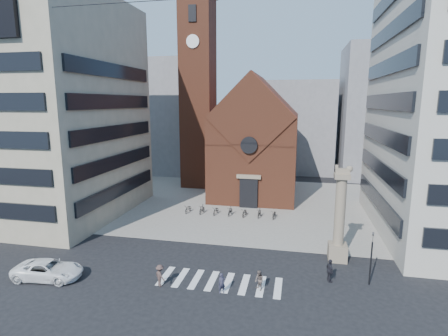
{
  "coord_description": "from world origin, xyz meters",
  "views": [
    {
      "loc": [
        6.15,
        -27.79,
        13.97
      ],
      "look_at": [
        -1.46,
        8.0,
        7.04
      ],
      "focal_mm": 28.0,
      "sensor_mm": 36.0,
      "label": 1
    }
  ],
  "objects_px": {
    "pedestrian_2": "(330,271)",
    "scooter_0": "(188,209)",
    "traffic_light": "(371,257)",
    "pedestrian_0": "(222,283)",
    "pedestrian_1": "(259,280)",
    "lion_column": "(339,223)",
    "white_car": "(48,270)"
  },
  "relations": [
    {
      "from": "traffic_light",
      "to": "white_car",
      "type": "height_order",
      "value": "traffic_light"
    },
    {
      "from": "lion_column",
      "to": "scooter_0",
      "type": "relative_size",
      "value": 4.62
    },
    {
      "from": "pedestrian_1",
      "to": "traffic_light",
      "type": "bearing_deg",
      "value": 64.88
    },
    {
      "from": "traffic_light",
      "to": "scooter_0",
      "type": "xyz_separation_m",
      "value": [
        -19.26,
        14.22,
        -1.74
      ]
    },
    {
      "from": "white_car",
      "to": "pedestrian_2",
      "type": "distance_m",
      "value": 22.41
    },
    {
      "from": "scooter_0",
      "to": "pedestrian_0",
      "type": "bearing_deg",
      "value": -59.54
    },
    {
      "from": "pedestrian_1",
      "to": "pedestrian_2",
      "type": "bearing_deg",
      "value": 71.87
    },
    {
      "from": "lion_column",
      "to": "traffic_light",
      "type": "relative_size",
      "value": 2.02
    },
    {
      "from": "traffic_light",
      "to": "pedestrian_0",
      "type": "height_order",
      "value": "traffic_light"
    },
    {
      "from": "pedestrian_2",
      "to": "scooter_0",
      "type": "xyz_separation_m",
      "value": [
        -16.26,
        14.41,
        -0.39
      ]
    },
    {
      "from": "white_car",
      "to": "pedestrian_0",
      "type": "distance_m",
      "value": 14.09
    },
    {
      "from": "traffic_light",
      "to": "pedestrian_2",
      "type": "height_order",
      "value": "traffic_light"
    },
    {
      "from": "pedestrian_1",
      "to": "scooter_0",
      "type": "relative_size",
      "value": 0.82
    },
    {
      "from": "pedestrian_0",
      "to": "scooter_0",
      "type": "relative_size",
      "value": 0.82
    },
    {
      "from": "white_car",
      "to": "pedestrian_0",
      "type": "relative_size",
      "value": 3.48
    },
    {
      "from": "traffic_light",
      "to": "white_car",
      "type": "xyz_separation_m",
      "value": [
        -25.02,
        -4.36,
        -1.54
      ]
    },
    {
      "from": "pedestrian_0",
      "to": "scooter_0",
      "type": "bearing_deg",
      "value": 81.47
    },
    {
      "from": "pedestrian_0",
      "to": "lion_column",
      "type": "bearing_deg",
      "value": 6.65
    },
    {
      "from": "lion_column",
      "to": "pedestrian_1",
      "type": "relative_size",
      "value": 5.65
    },
    {
      "from": "white_car",
      "to": "pedestrian_2",
      "type": "relative_size",
      "value": 2.87
    },
    {
      "from": "traffic_light",
      "to": "pedestrian_0",
      "type": "distance_m",
      "value": 11.62
    },
    {
      "from": "pedestrian_2",
      "to": "pedestrian_0",
      "type": "bearing_deg",
      "value": 95.61
    },
    {
      "from": "pedestrian_2",
      "to": "scooter_0",
      "type": "relative_size",
      "value": 1.0
    },
    {
      "from": "pedestrian_0",
      "to": "pedestrian_2",
      "type": "bearing_deg",
      "value": -10.49
    },
    {
      "from": "lion_column",
      "to": "pedestrian_2",
      "type": "distance_m",
      "value": 4.99
    },
    {
      "from": "pedestrian_2",
      "to": "scooter_0",
      "type": "bearing_deg",
      "value": 30.98
    },
    {
      "from": "pedestrian_1",
      "to": "pedestrian_2",
      "type": "xyz_separation_m",
      "value": [
        5.29,
        2.37,
        0.17
      ]
    },
    {
      "from": "white_car",
      "to": "scooter_0",
      "type": "xyz_separation_m",
      "value": [
        5.77,
        18.58,
        -0.2
      ]
    },
    {
      "from": "pedestrian_0",
      "to": "scooter_0",
      "type": "xyz_separation_m",
      "value": [
        -8.31,
        17.79,
        -0.23
      ]
    },
    {
      "from": "white_car",
      "to": "pedestrian_1",
      "type": "relative_size",
      "value": 3.5
    },
    {
      "from": "traffic_light",
      "to": "white_car",
      "type": "relative_size",
      "value": 0.8
    },
    {
      "from": "scooter_0",
      "to": "pedestrian_1",
      "type": "bearing_deg",
      "value": -51.39
    }
  ]
}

